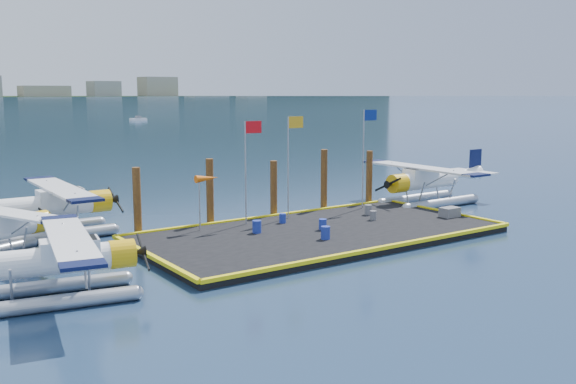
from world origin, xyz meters
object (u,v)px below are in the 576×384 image
object	(u,v)px
seaplane_c	(53,209)
drum_1	(323,224)
seaplane_a	(60,264)
drum_3	(325,233)
piling_1	(210,194)
piling_3	(324,182)
drum_5	(283,218)
flagpole_yellow	(291,151)
seaplane_d	(425,183)
drum_2	(373,215)
crate	(450,212)
drum_0	(257,227)
piling_0	(137,203)
windsock	(207,180)
flagpole_red	(248,156)
drum_4	(368,210)
piling_4	(369,179)
flagpole_blue	(366,144)
piling_2	(274,191)

from	to	relation	value
seaplane_c	drum_1	size ratio (longest dim) A/B	17.07
seaplane_a	drum_3	distance (m)	13.99
seaplane_a	piling_1	bearing A→B (deg)	137.76
drum_3	piling_3	xyz separation A→B (m)	(5.55, 7.30, 1.41)
drum_5	flagpole_yellow	distance (m)	4.14
seaplane_d	drum_2	size ratio (longest dim) A/B	18.95
crate	flagpole_yellow	bearing A→B (deg)	147.36
seaplane_d	drum_5	world-z (taller)	seaplane_d
seaplane_c	drum_1	world-z (taller)	seaplane_c
drum_1	piling_3	distance (m)	7.05
seaplane_c	drum_5	world-z (taller)	seaplane_c
drum_0	flagpole_yellow	distance (m)	5.94
drum_0	piling_1	size ratio (longest dim) A/B	0.16
drum_0	piling_1	xyz separation A→B (m)	(-0.77, 3.97, 1.35)
piling_0	piling_3	world-z (taller)	piling_3
seaplane_a	seaplane_d	size ratio (longest dim) A/B	0.90
drum_3	piling_0	world-z (taller)	piling_0
drum_1	windsock	bearing A→B (deg)	144.03
flagpole_red	drum_0	bearing A→B (deg)	-111.67
drum_4	drum_5	distance (m)	5.95
seaplane_a	piling_3	xyz separation A→B (m)	(19.49, 8.40, 0.68)
drum_1	drum_5	xyz separation A→B (m)	(-0.78, 2.86, -0.03)
drum_0	drum_2	bearing A→B (deg)	-7.09
drum_5	piling_4	world-z (taller)	piling_4
flagpole_yellow	windsock	size ratio (longest dim) A/B	1.99
piling_0	piling_1	world-z (taller)	piling_1
piling_3	piling_4	world-z (taller)	piling_3
crate	windsock	bearing A→B (deg)	159.24
drum_3	piling_0	size ratio (longest dim) A/B	0.17
seaplane_a	drum_2	xyz separation A→B (m)	(19.44, 3.48, -0.79)
drum_0	flagpole_yellow	size ratio (longest dim) A/B	0.11
drum_1	piling_0	xyz separation A→B (m)	(-8.72, 5.41, 1.29)
seaplane_a	flagpole_red	world-z (taller)	flagpole_red
drum_0	drum_3	distance (m)	3.98
drum_0	flagpole_blue	world-z (taller)	flagpole_blue
drum_3	flagpole_yellow	xyz separation A→B (m)	(1.76, 5.70, 3.77)
piling_1	piling_2	size ratio (longest dim) A/B	1.11
drum_3	flagpole_yellow	distance (m)	7.05
seaplane_d	piling_4	distance (m)	4.12
crate	windsock	xyz separation A→B (m)	(-14.03, 5.32, 2.53)
flagpole_yellow	piling_3	distance (m)	4.75
seaplane_a	seaplane_d	xyz separation A→B (m)	(27.18, 6.61, 0.18)
seaplane_a	piling_4	size ratio (longest dim) A/B	2.38
drum_3	piling_3	bearing A→B (deg)	52.72
piling_3	flagpole_yellow	bearing A→B (deg)	-157.15
seaplane_d	windsock	bearing A→B (deg)	89.39
drum_0	drum_1	bearing A→B (deg)	-22.62
drum_0	piling_0	distance (m)	6.71
piling_2	piling_3	world-z (taller)	piling_3
drum_1	drum_2	world-z (taller)	drum_1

